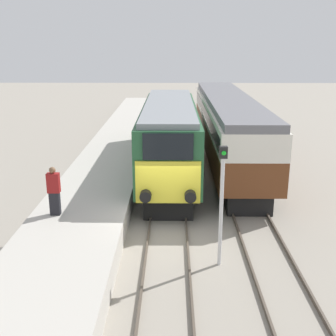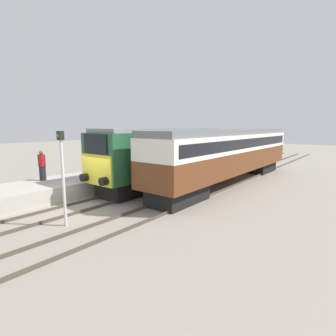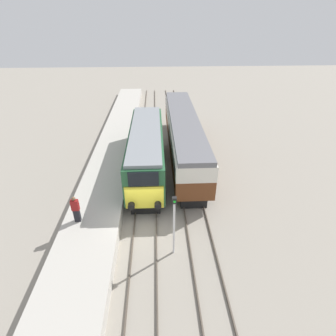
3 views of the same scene
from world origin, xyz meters
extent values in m
plane|color=gray|center=(0.00, 0.00, 0.00)|extent=(120.00, 120.00, 0.00)
cube|color=#B7B2A8|center=(-3.30, 8.00, 0.44)|extent=(3.50, 50.00, 0.89)
cube|color=#4C4238|center=(-0.72, 5.00, 0.07)|extent=(0.07, 60.00, 0.14)
cube|color=#4C4238|center=(0.72, 5.00, 0.07)|extent=(0.07, 60.00, 0.14)
cube|color=#4C4238|center=(2.68, 5.00, 0.07)|extent=(0.07, 60.00, 0.14)
cube|color=#4C4238|center=(4.12, 5.00, 0.07)|extent=(0.07, 60.00, 0.14)
cube|color=black|center=(0.00, 3.34, 0.50)|extent=(2.03, 4.00, 1.00)
cube|color=black|center=(0.00, 10.36, 0.50)|extent=(2.03, 4.00, 1.00)
cube|color=#235633|center=(0.00, 6.85, 2.39)|extent=(2.70, 12.02, 2.78)
cube|color=yellow|center=(0.00, 0.80, 1.83)|extent=(2.48, 0.10, 1.67)
cube|color=black|center=(0.00, 0.80, 3.23)|extent=(1.89, 0.10, 1.00)
cube|color=gray|center=(0.00, 6.85, 3.90)|extent=(2.38, 11.54, 0.24)
cylinder|color=black|center=(-0.85, 0.59, 1.35)|extent=(0.44, 0.35, 0.44)
cylinder|color=black|center=(0.85, 0.59, 1.35)|extent=(0.44, 0.35, 0.44)
cube|color=black|center=(3.40, 3.60, 0.47)|extent=(1.89, 3.60, 0.95)
cube|color=black|center=(3.40, 16.39, 0.47)|extent=(1.89, 3.60, 0.95)
cube|color=brown|center=(3.40, 9.99, 1.68)|extent=(2.70, 17.19, 1.47)
cube|color=silver|center=(3.40, 9.99, 2.99)|extent=(2.71, 17.19, 1.15)
cube|color=black|center=(3.40, 9.99, 2.99)|extent=(2.75, 16.50, 0.63)
cube|color=slate|center=(3.40, 9.99, 3.75)|extent=(2.48, 17.19, 0.36)
cube|color=black|center=(-4.10, -0.12, 1.32)|extent=(0.36, 0.24, 0.86)
cube|color=maroon|center=(-4.10, -0.12, 2.11)|extent=(0.44, 0.26, 0.72)
sphere|color=brown|center=(-4.10, -0.12, 2.59)|extent=(0.23, 0.23, 0.23)
cylinder|color=silver|center=(1.70, -2.10, 1.80)|extent=(0.12, 0.12, 3.60)
cube|color=black|center=(1.70, -2.10, 3.78)|extent=(0.24, 0.20, 0.36)
sphere|color=green|center=(1.70, -2.21, 3.78)|extent=(0.14, 0.14, 0.14)
camera|label=1|loc=(0.17, -14.35, 6.98)|focal=45.00mm
camera|label=2|loc=(11.59, -7.68, 4.14)|focal=28.00mm
camera|label=3|loc=(0.88, -12.69, 11.95)|focal=28.00mm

